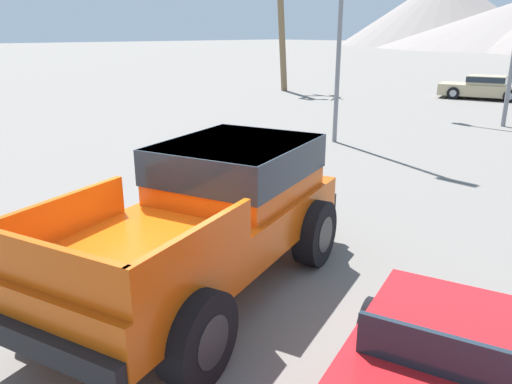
{
  "coord_description": "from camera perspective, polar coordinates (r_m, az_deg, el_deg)",
  "views": [
    {
      "loc": [
        5.19,
        -3.66,
        3.36
      ],
      "look_at": [
        0.23,
        0.87,
        1.19
      ],
      "focal_mm": 35.0,
      "sensor_mm": 36.0,
      "label": 1
    }
  ],
  "objects": [
    {
      "name": "parked_car_tan",
      "position": [
        28.97,
        24.62,
        10.84
      ],
      "size": [
        4.61,
        3.01,
        1.2
      ],
      "rotation": [
        0.0,
        0.0,
        1.9
      ],
      "color": "tan",
      "rests_on": "ground_plane"
    },
    {
      "name": "traffic_light_crosswalk",
      "position": [
        21.27,
        23.54,
        18.52
      ],
      "size": [
        4.51,
        0.38,
        5.83
      ],
      "rotation": [
        0.0,
        0.0,
        3.14
      ],
      "color": "slate",
      "rests_on": "ground_plane"
    },
    {
      "name": "orange_pickup_truck",
      "position": [
        6.79,
        -4.78,
        -1.8
      ],
      "size": [
        3.58,
        5.53,
        1.88
      ],
      "rotation": [
        0.0,
        0.0,
        0.34
      ],
      "color": "#CC4C0C",
      "rests_on": "ground_plane"
    },
    {
      "name": "ground_plane",
      "position": [
        7.19,
        -6.47,
        -10.13
      ],
      "size": [
        320.0,
        320.0,
        0.0
      ],
      "primitive_type": "plane",
      "color": "slate"
    }
  ]
}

